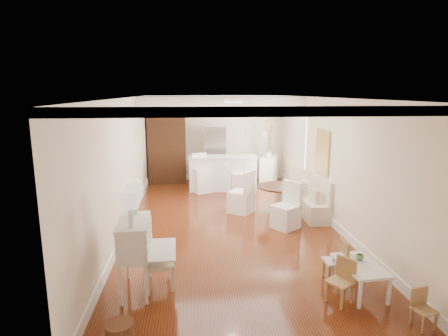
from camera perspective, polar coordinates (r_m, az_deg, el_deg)
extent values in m
plane|color=maroon|center=(8.47, 0.95, -8.66)|extent=(9.00, 9.00, 0.00)
cube|color=white|center=(7.94, 1.01, 10.64)|extent=(4.50, 9.00, 0.04)
cube|color=#F0E2CC|center=(12.52, -1.26, 4.57)|extent=(4.50, 0.04, 2.80)
cube|color=#F0E2CC|center=(3.82, 8.48, -12.17)|extent=(4.50, 0.04, 2.80)
cube|color=#F0E2CC|center=(8.16, -14.93, 0.38)|extent=(0.04, 9.00, 2.80)
cube|color=#F0E2CC|center=(8.63, 16.01, 0.91)|extent=(0.04, 9.00, 2.80)
cube|color=white|center=(10.14, -0.37, 9.84)|extent=(4.50, 0.45, 0.36)
cube|color=tan|center=(9.05, 14.72, 2.43)|extent=(0.04, 0.84, 1.04)
cube|color=white|center=(10.84, 11.41, 4.05)|extent=(0.04, 1.10, 1.40)
cylinder|color=#381E11|center=(12.43, -6.83, 6.53)|extent=(0.30, 0.03, 0.30)
cylinder|color=white|center=(7.45, 1.44, 10.19)|extent=(0.36, 0.36, 0.08)
cube|color=silver|center=(5.81, -13.39, -12.91)|extent=(0.90, 0.92, 1.11)
cube|color=beige|center=(5.88, -10.02, -14.02)|extent=(0.56, 0.56, 0.81)
cylinder|color=#542F1A|center=(4.87, -15.57, -23.47)|extent=(0.38, 0.38, 0.33)
cube|color=white|center=(6.11, 19.91, -15.49)|extent=(0.61, 0.93, 0.44)
cube|color=tan|center=(5.71, 17.27, -16.15)|extent=(0.43, 0.43, 0.65)
cube|color=#9A7946|center=(6.27, 16.54, -13.41)|extent=(0.32, 0.32, 0.66)
cube|color=#9D7847|center=(5.60, 28.24, -18.45)|extent=(0.29, 0.29, 0.51)
cube|color=silver|center=(9.20, 13.06, -4.11)|extent=(0.52, 1.60, 0.98)
cylinder|color=#402014|center=(9.21, 8.29, -4.82)|extent=(1.28, 1.28, 0.70)
cube|color=white|center=(8.24, 9.40, -5.68)|extent=(0.69, 0.69, 1.01)
cube|color=white|center=(9.17, 2.63, -3.58)|extent=(0.72, 0.72, 1.07)
cube|color=white|center=(11.30, -0.24, -0.75)|extent=(2.05, 0.65, 1.03)
cube|color=white|center=(10.99, -3.41, -0.81)|extent=(0.60, 0.60, 1.15)
cube|color=silver|center=(10.62, 2.27, -1.47)|extent=(0.43, 0.43, 1.06)
cube|color=#381E11|center=(12.23, -8.66, 3.09)|extent=(1.20, 0.60, 2.30)
imported|color=silver|center=(12.27, 0.26, 2.07)|extent=(0.75, 0.65, 1.80)
cube|color=white|center=(12.14, 6.86, -0.33)|extent=(0.76, 1.01, 0.88)
imported|color=#65A25E|center=(6.13, 19.99, -12.66)|extent=(0.13, 0.13, 0.09)
imported|color=white|center=(12.01, 6.79, 2.17)|extent=(0.20, 0.20, 0.20)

